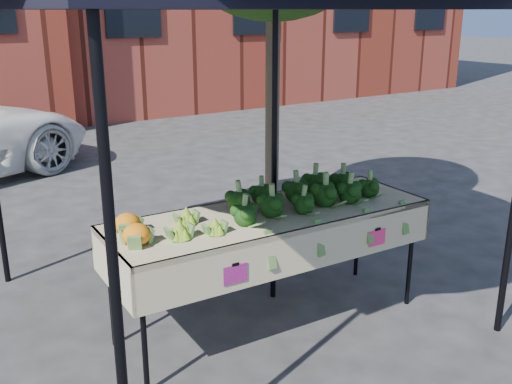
# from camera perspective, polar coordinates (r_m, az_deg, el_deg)

# --- Properties ---
(ground) EXTENTS (90.00, 90.00, 0.00)m
(ground) POSITION_cam_1_polar(r_m,az_deg,el_deg) (4.63, 0.54, -12.33)
(ground) COLOR #28282A
(table) EXTENTS (2.43, 0.89, 0.90)m
(table) POSITION_cam_1_polar(r_m,az_deg,el_deg) (4.38, 1.45, -7.54)
(table) COLOR #C4B594
(table) RESTS_ON ground
(canopy) EXTENTS (3.16, 3.16, 2.74)m
(canopy) POSITION_cam_1_polar(r_m,az_deg,el_deg) (4.38, -2.56, 5.17)
(canopy) COLOR black
(canopy) RESTS_ON ground
(broccoli_heap) EXTENTS (1.34, 0.54, 0.22)m
(broccoli_heap) POSITION_cam_1_polar(r_m,az_deg,el_deg) (4.35, 4.30, 0.17)
(broccoli_heap) COLOR black
(broccoli_heap) RESTS_ON table
(romanesco_cluster) EXTENTS (0.40, 0.44, 0.17)m
(romanesco_cluster) POSITION_cam_1_polar(r_m,az_deg,el_deg) (3.85, -6.54, -2.63)
(romanesco_cluster) COLOR #78B02C
(romanesco_cluster) RESTS_ON table
(cauliflower_pair) EXTENTS (0.20, 0.40, 0.15)m
(cauliflower_pair) POSITION_cam_1_polar(r_m,az_deg,el_deg) (3.78, -12.09, -3.42)
(cauliflower_pair) COLOR orange
(cauliflower_pair) RESTS_ON table
(street_tree) EXTENTS (1.96, 1.96, 3.85)m
(street_tree) POSITION_cam_1_polar(r_m,az_deg,el_deg) (5.48, 1.66, 13.53)
(street_tree) COLOR #1E4C14
(street_tree) RESTS_ON ground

